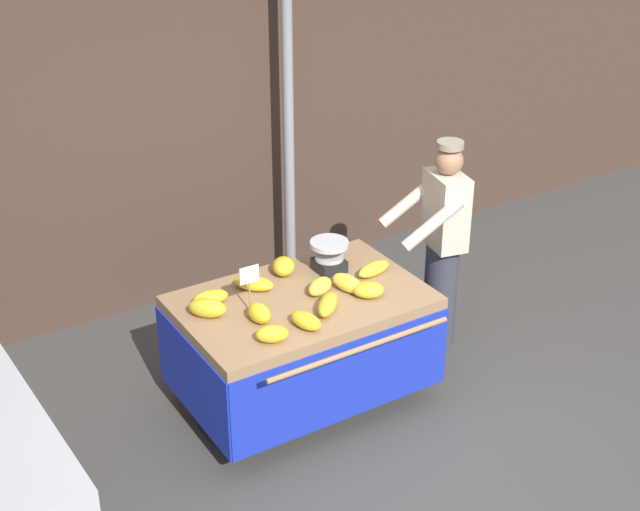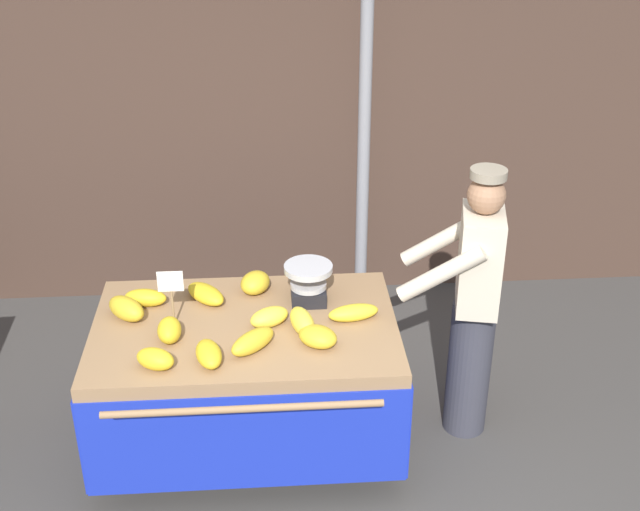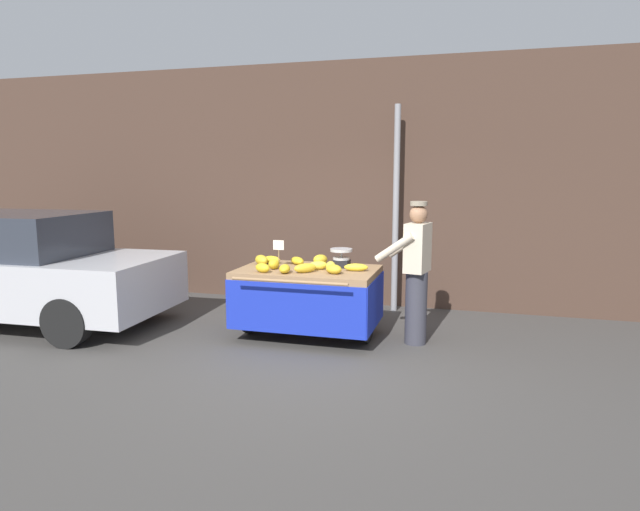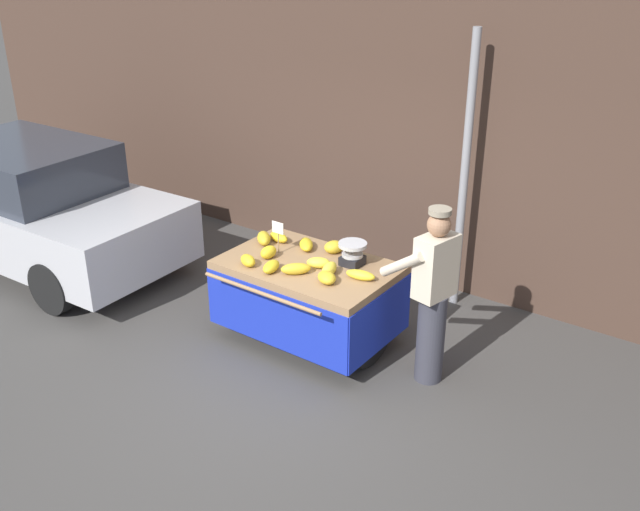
% 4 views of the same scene
% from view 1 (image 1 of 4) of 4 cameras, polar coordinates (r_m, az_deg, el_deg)
% --- Properties ---
extents(ground_plane, '(60.00, 60.00, 0.00)m').
position_cam_1_polar(ground_plane, '(6.18, 5.05, -12.89)').
color(ground_plane, '#423F3D').
extents(back_wall, '(16.00, 0.24, 3.71)m').
position_cam_1_polar(back_wall, '(7.59, -7.97, 10.77)').
color(back_wall, '#473328').
rests_on(back_wall, ground).
extents(street_pole, '(0.09, 0.09, 3.01)m').
position_cam_1_polar(street_pole, '(7.64, -2.00, 8.35)').
color(street_pole, gray).
rests_on(street_pole, ground).
extents(banana_cart, '(1.72, 1.30, 0.87)m').
position_cam_1_polar(banana_cart, '(6.35, -1.13, -4.43)').
color(banana_cart, '#93704C').
rests_on(banana_cart, ground).
extents(weighing_scale, '(0.28, 0.28, 0.24)m').
position_cam_1_polar(weighing_scale, '(6.52, 0.58, -0.04)').
color(weighing_scale, black).
rests_on(weighing_scale, banana_cart).
extents(price_sign, '(0.14, 0.01, 0.34)m').
position_cam_1_polar(price_sign, '(5.96, -4.47, -1.48)').
color(price_sign, '#997A51').
rests_on(price_sign, banana_cart).
extents(banana_bunch_0, '(0.29, 0.31, 0.10)m').
position_cam_1_polar(banana_bunch_0, '(6.32, -4.18, -1.76)').
color(banana_bunch_0, gold).
rests_on(banana_bunch_0, banana_cart).
extents(banana_bunch_1, '(0.28, 0.28, 0.13)m').
position_cam_1_polar(banana_bunch_1, '(6.03, -7.09, -3.30)').
color(banana_bunch_1, gold).
rests_on(banana_bunch_1, banana_cart).
extents(banana_bunch_2, '(0.24, 0.26, 0.13)m').
position_cam_1_polar(banana_bunch_2, '(6.50, -2.31, -0.69)').
color(banana_bunch_2, gold).
rests_on(banana_bunch_2, banana_cart).
extents(banana_bunch_3, '(0.18, 0.27, 0.10)m').
position_cam_1_polar(banana_bunch_3, '(5.87, -0.89, -4.12)').
color(banana_bunch_3, gold).
rests_on(banana_bunch_3, banana_cart).
extents(banana_bunch_4, '(0.27, 0.26, 0.11)m').
position_cam_1_polar(banana_bunch_4, '(6.22, 3.05, -2.17)').
color(banana_bunch_4, gold).
rests_on(banana_bunch_4, banana_cart).
extents(banana_bunch_5, '(0.31, 0.17, 0.09)m').
position_cam_1_polar(banana_bunch_5, '(6.51, 3.40, -0.85)').
color(banana_bunch_5, yellow).
rests_on(banana_bunch_5, banana_cart).
extents(banana_bunch_6, '(0.26, 0.15, 0.10)m').
position_cam_1_polar(banana_bunch_6, '(6.17, -6.90, -2.64)').
color(banana_bunch_6, gold).
rests_on(banana_bunch_6, banana_cart).
extents(banana_bunch_7, '(0.24, 0.20, 0.11)m').
position_cam_1_polar(banana_bunch_7, '(5.73, -3.03, -4.96)').
color(banana_bunch_7, gold).
rests_on(banana_bunch_7, banana_cart).
extents(banana_bunch_8, '(0.18, 0.28, 0.12)m').
position_cam_1_polar(banana_bunch_8, '(6.29, 1.73, -1.75)').
color(banana_bunch_8, yellow).
rests_on(banana_bunch_8, banana_cart).
extents(banana_bunch_9, '(0.14, 0.21, 0.12)m').
position_cam_1_polar(banana_bunch_9, '(5.94, -3.83, -3.65)').
color(banana_bunch_9, gold).
rests_on(banana_bunch_9, banana_cart).
extents(banana_bunch_10, '(0.29, 0.29, 0.11)m').
position_cam_1_polar(banana_bunch_10, '(6.04, 0.49, -3.10)').
color(banana_bunch_10, gold).
rests_on(banana_bunch_10, banana_cart).
extents(banana_bunch_11, '(0.26, 0.23, 0.11)m').
position_cam_1_polar(banana_bunch_11, '(6.26, 0.00, -1.96)').
color(banana_bunch_11, yellow).
rests_on(banana_bunch_11, banana_cart).
extents(vendor_person, '(0.65, 0.60, 1.71)m').
position_cam_1_polar(vendor_person, '(6.99, 7.66, 0.61)').
color(vendor_person, '#383842').
rests_on(vendor_person, ground).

